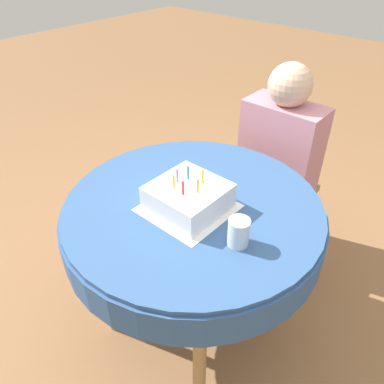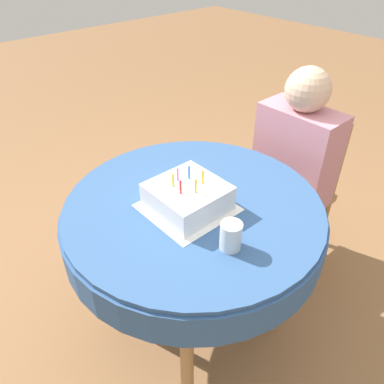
{
  "view_description": "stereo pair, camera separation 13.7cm",
  "coord_description": "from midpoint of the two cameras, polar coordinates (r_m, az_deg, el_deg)",
  "views": [
    {
      "loc": [
        0.74,
        -0.84,
        1.62
      ],
      "look_at": [
        0.0,
        -0.01,
        0.81
      ],
      "focal_mm": 35.0,
      "sensor_mm": 36.0,
      "label": 1
    },
    {
      "loc": [
        0.84,
        -0.75,
        1.62
      ],
      "look_at": [
        0.0,
        -0.01,
        0.81
      ],
      "focal_mm": 35.0,
      "sensor_mm": 36.0,
      "label": 2
    }
  ],
  "objects": [
    {
      "name": "ground_plane",
      "position": [
        1.97,
        -1.99,
        -19.23
      ],
      "size": [
        12.0,
        12.0,
        0.0
      ],
      "primitive_type": "plane",
      "color": "#8C603D"
    },
    {
      "name": "dining_table",
      "position": [
        1.48,
        -2.51,
        -4.58
      ],
      "size": [
        1.01,
        1.01,
        0.75
      ],
      "color": "#335689",
      "rests_on": "ground_plane"
    },
    {
      "name": "chair",
      "position": [
        2.12,
        11.56,
        1.95
      ],
      "size": [
        0.37,
        0.37,
        0.84
      ],
      "rotation": [
        0.0,
        0.0,
        0.01
      ],
      "color": "#A37A4C",
      "rests_on": "ground_plane"
    },
    {
      "name": "person",
      "position": [
        1.94,
        11.03,
        6.09
      ],
      "size": [
        0.39,
        0.3,
        1.11
      ],
      "rotation": [
        0.0,
        0.0,
        0.01
      ],
      "color": "#DBB293",
      "rests_on": "ground_plane"
    },
    {
      "name": "napkin",
      "position": [
        1.39,
        -3.38,
        -2.53
      ],
      "size": [
        0.3,
        0.3,
        0.0
      ],
      "color": "white",
      "rests_on": "dining_table"
    },
    {
      "name": "birthday_cake",
      "position": [
        1.36,
        -3.45,
        -0.87
      ],
      "size": [
        0.25,
        0.25,
        0.15
      ],
      "color": "white",
      "rests_on": "dining_table"
    },
    {
      "name": "drinking_glass",
      "position": [
        1.22,
        3.92,
        -6.27
      ],
      "size": [
        0.07,
        0.07,
        0.1
      ],
      "color": "silver",
      "rests_on": "dining_table"
    }
  ]
}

